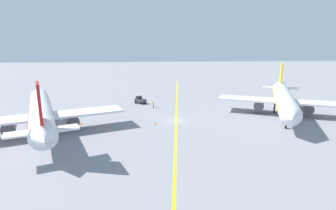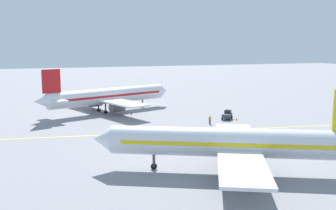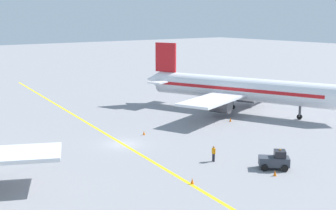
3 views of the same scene
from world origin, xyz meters
name	(u,v)px [view 1 (image 1 of 3)]	position (x,y,z in m)	size (l,w,h in m)	color
ground_plane	(176,120)	(0.00, 0.00, 0.00)	(400.00, 400.00, 0.00)	gray
apron_yellow_centreline	(176,120)	(0.00, 0.00, 0.00)	(0.40, 120.00, 0.01)	yellow
airplane_at_gate	(284,99)	(-23.90, -1.87, 3.71)	(27.61, 33.51, 10.60)	silver
airplane_adjacent_stand	(41,112)	(24.51, 5.57, 3.71)	(27.98, 34.17, 10.60)	white
baggage_tug_dark	(140,100)	(7.55, -16.94, 0.90)	(3.23, 3.13, 2.11)	#333842
ground_crew_worker	(153,104)	(4.25, -11.42, 0.91)	(0.24, 0.58, 1.68)	#23232D
traffic_cone_near_nose	(155,123)	(4.46, 2.22, 0.28)	(0.32, 0.32, 0.55)	orange
traffic_cone_mid_apron	(146,101)	(5.98, -18.34, 0.28)	(0.32, 0.32, 0.55)	orange
traffic_cone_by_wingtip	(176,103)	(-1.82, -15.31, 0.28)	(0.32, 0.32, 0.55)	orange
traffic_cone_far_edge	(81,123)	(18.88, 1.25, 0.28)	(0.32, 0.32, 0.55)	orange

